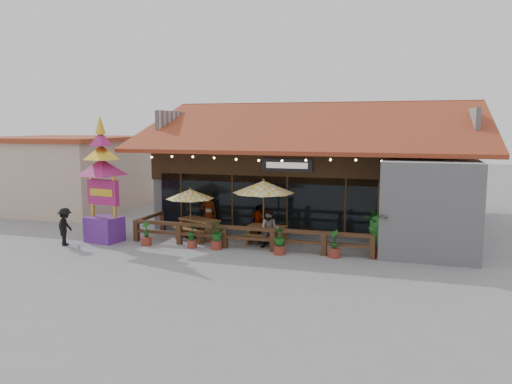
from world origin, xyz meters
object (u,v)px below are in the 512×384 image
(umbrella_right, at_px, (263,187))
(tropical_plant, at_px, (383,225))
(picnic_table_left, at_px, (200,225))
(thai_sign_tower, at_px, (102,171))
(umbrella_left, at_px, (190,194))
(picnic_table_right, at_px, (267,232))
(pedestrian, at_px, (65,227))

(umbrella_right, height_order, tropical_plant, umbrella_right)
(umbrella_right, xyz_separation_m, picnic_table_left, (-2.93, 0.15, -1.79))
(thai_sign_tower, bearing_deg, umbrella_left, 24.81)
(picnic_table_left, bearing_deg, picnic_table_right, -1.20)
(tropical_plant, height_order, pedestrian, tropical_plant)
(umbrella_left, distance_m, umbrella_right, 3.31)
(umbrella_right, height_order, picnic_table_left, umbrella_right)
(picnic_table_right, height_order, thai_sign_tower, thai_sign_tower)
(umbrella_right, bearing_deg, pedestrian, -161.24)
(umbrella_right, bearing_deg, umbrella_left, -179.82)
(picnic_table_right, relative_size, thai_sign_tower, 0.29)
(thai_sign_tower, height_order, pedestrian, thai_sign_tower)
(picnic_table_right, bearing_deg, umbrella_left, -178.46)
(thai_sign_tower, distance_m, pedestrian, 2.73)
(picnic_table_right, bearing_deg, thai_sign_tower, -166.46)
(thai_sign_tower, bearing_deg, picnic_table_right, 13.54)
(thai_sign_tower, xyz_separation_m, pedestrian, (-1.12, -1.08, -2.24))
(umbrella_left, bearing_deg, picnic_table_left, 23.97)
(picnic_table_left, relative_size, picnic_table_right, 1.35)
(pedestrian, bearing_deg, umbrella_left, -75.32)
(umbrella_right, bearing_deg, picnic_table_right, 31.90)
(tropical_plant, xyz_separation_m, pedestrian, (-12.50, -1.94, -0.42))
(pedestrian, bearing_deg, picnic_table_right, -86.86)
(thai_sign_tower, relative_size, pedestrian, 3.67)
(picnic_table_left, bearing_deg, pedestrian, -149.91)
(picnic_table_left, height_order, thai_sign_tower, thai_sign_tower)
(picnic_table_right, bearing_deg, umbrella_right, -148.10)
(umbrella_left, relative_size, umbrella_right, 0.85)
(picnic_table_left, xyz_separation_m, thai_sign_tower, (-3.64, -1.68, 2.43))
(umbrella_left, height_order, picnic_table_left, umbrella_left)
(picnic_table_right, xyz_separation_m, thai_sign_tower, (-6.70, -1.61, 2.50))
(picnic_table_right, distance_m, thai_sign_tower, 7.33)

